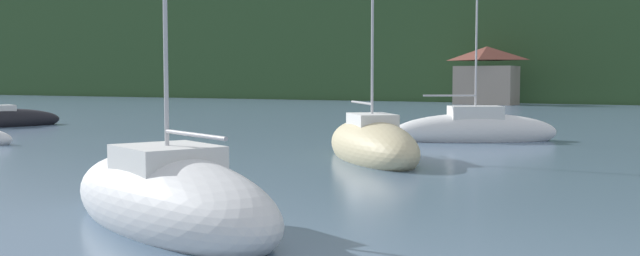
{
  "coord_description": "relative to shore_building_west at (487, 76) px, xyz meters",
  "views": [
    {
      "loc": [
        11.68,
        17.57,
        3.06
      ],
      "look_at": [
        0.0,
        38.75,
        1.4
      ],
      "focal_mm": 40.45,
      "sensor_mm": 36.0,
      "label": 1
    }
  ],
  "objects": [
    {
      "name": "wooded_hillside",
      "position": [
        7.23,
        40.58,
        4.51
      ],
      "size": [
        352.0,
        59.71,
        51.88
      ],
      "color": "#2D4C28",
      "rests_on": "ground_plane"
    },
    {
      "name": "shore_building_west",
      "position": [
        0.0,
        0.0,
        0.0
      ],
      "size": [
        7.16,
        4.9,
        6.88
      ],
      "color": "gray",
      "rests_on": "ground_plane"
    },
    {
      "name": "sailboat_far_1",
      "position": [
        13.7,
        -50.08,
        -2.84
      ],
      "size": [
        8.05,
        6.1,
        12.25
      ],
      "rotation": [
        0.0,
        0.0,
        0.55
      ],
      "color": "white",
      "rests_on": "ground_plane"
    },
    {
      "name": "sailboat_near_2",
      "position": [
        14.12,
        -73.2,
        -2.82
      ],
      "size": [
        8.11,
        5.49,
        9.37
      ],
      "rotation": [
        0.0,
        0.0,
        2.72
      ],
      "color": "white",
      "rests_on": "ground_plane"
    },
    {
      "name": "sailboat_mid_7",
      "position": [
        12.62,
        -59.84,
        -2.82
      ],
      "size": [
        7.35,
        8.02,
        10.36
      ],
      "rotation": [
        0.0,
        0.0,
        5.42
      ],
      "color": "#CCBC8E",
      "rests_on": "ground_plane"
    }
  ]
}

